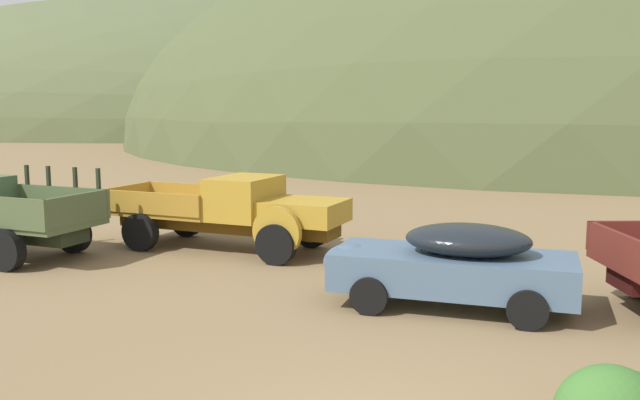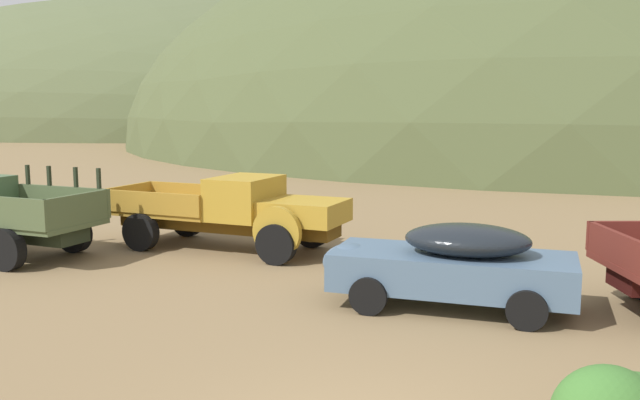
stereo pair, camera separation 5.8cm
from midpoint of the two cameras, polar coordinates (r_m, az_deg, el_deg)
name	(u,v)px [view 2 (the right image)]	position (r m, az deg, el deg)	size (l,w,h in m)	color
hill_far_left	(175,132)	(94.42, -12.10, 5.66)	(108.27, 55.69, 35.18)	#56603D
hill_far_right	(539,140)	(73.62, 18.00, 4.81)	(81.47, 88.58, 40.93)	#4C5633
truck_mustard	(243,212)	(17.20, -6.43, -1.01)	(6.56, 3.91, 1.89)	#593D12
car_chalk_blue	(445,264)	(12.58, 10.60, -5.29)	(4.82, 2.72, 1.57)	slate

